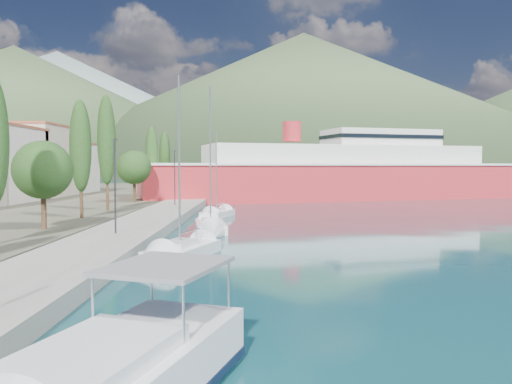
{
  "coord_description": "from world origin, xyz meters",
  "views": [
    {
      "loc": [
        -0.04,
        -16.96,
        5.12
      ],
      "look_at": [
        0.0,
        14.0,
        3.5
      ],
      "focal_mm": 35.0,
      "sensor_mm": 36.0,
      "label": 1
    }
  ],
  "objects": [
    {
      "name": "quay",
      "position": [
        -9.0,
        26.0,
        0.4
      ],
      "size": [
        5.0,
        88.0,
        0.8
      ],
      "primitive_type": "cube",
      "color": "gray",
      "rests_on": "ground"
    },
    {
      "name": "sailboat_far",
      "position": [
        -4.32,
        31.66,
        0.27
      ],
      "size": [
        3.89,
        6.71,
        9.4
      ],
      "color": "silver",
      "rests_on": "ground"
    },
    {
      "name": "ferry",
      "position": [
        13.95,
        60.74,
        3.77
      ],
      "size": [
        63.57,
        30.4,
        12.39
      ],
      "color": "red",
      "rests_on": "ground"
    },
    {
      "name": "ground",
      "position": [
        0.0,
        120.0,
        0.0
      ],
      "size": [
        1400.0,
        1400.0,
        0.0
      ],
      "primitive_type": "plane",
      "color": "#124149"
    },
    {
      "name": "lamp_posts",
      "position": [
        -9.0,
        15.27,
        4.08
      ],
      "size": [
        0.15,
        46.28,
        6.06
      ],
      "color": "#2D2D33",
      "rests_on": "quay"
    },
    {
      "name": "tree_row",
      "position": [
        -14.8,
        31.65,
        5.92
      ],
      "size": [
        4.15,
        63.74,
        11.45
      ],
      "color": "#47301E",
      "rests_on": "land_strip"
    },
    {
      "name": "sailboat_near",
      "position": [
        -4.71,
        8.98,
        0.3
      ],
      "size": [
        4.65,
        7.93,
        10.94
      ],
      "color": "silver",
      "rests_on": "ground"
    },
    {
      "name": "hills_far",
      "position": [
        138.59,
        618.73,
        77.39
      ],
      "size": [
        1480.0,
        900.0,
        180.0
      ],
      "color": "gray",
      "rests_on": "ground"
    },
    {
      "name": "sailboat_mid",
      "position": [
        -3.3,
        20.25,
        0.3
      ],
      "size": [
        3.47,
        8.71,
        12.2
      ],
      "color": "silver",
      "rests_on": "ground"
    },
    {
      "name": "hills_near",
      "position": [
        98.04,
        372.5,
        49.18
      ],
      "size": [
        1010.0,
        520.0,
        115.0
      ],
      "color": "#3F5633",
      "rests_on": "ground"
    }
  ]
}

